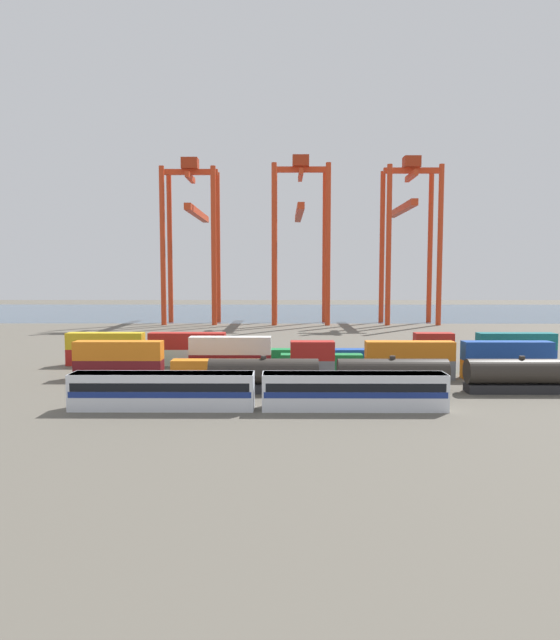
% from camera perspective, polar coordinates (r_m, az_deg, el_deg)
% --- Properties ---
extents(ground_plane, '(420.00, 420.00, 0.00)m').
position_cam_1_polar(ground_plane, '(115.86, 2.93, -2.38)').
color(ground_plane, '#5B564C').
extents(harbour_water, '(400.00, 110.00, 0.01)m').
position_cam_1_polar(harbour_water, '(216.97, 1.74, 0.89)').
color(harbour_water, '#384C60').
rests_on(harbour_water, ground_plane).
extents(passenger_train, '(39.79, 3.14, 3.90)m').
position_cam_1_polar(passenger_train, '(57.78, -2.32, -7.33)').
color(passenger_train, silver).
rests_on(passenger_train, ground_plane).
extents(freight_tank_row, '(44.68, 3.04, 4.50)m').
position_cam_1_polar(freight_tank_row, '(67.31, 11.78, -5.71)').
color(freight_tank_row, '#232326').
rests_on(freight_tank_row, ground_plane).
extents(shipping_container_0, '(12.10, 2.44, 2.60)m').
position_cam_1_polar(shipping_container_0, '(78.40, -16.63, -4.98)').
color(shipping_container_0, maroon).
rests_on(shipping_container_0, ground_plane).
extents(shipping_container_1, '(12.10, 2.44, 2.60)m').
position_cam_1_polar(shipping_container_1, '(78.02, -16.68, -3.09)').
color(shipping_container_1, orange).
rests_on(shipping_container_1, shipping_container_0).
extents(shipping_container_2, '(12.10, 2.44, 2.60)m').
position_cam_1_polar(shipping_container_2, '(75.59, -6.82, -5.17)').
color(shipping_container_2, orange).
rests_on(shipping_container_2, ground_plane).
extents(shipping_container_3, '(6.04, 2.44, 2.60)m').
position_cam_1_polar(shipping_container_3, '(75.11, 3.43, -5.21)').
color(shipping_container_3, slate).
rests_on(shipping_container_3, ground_plane).
extents(shipping_container_4, '(6.04, 2.44, 2.60)m').
position_cam_1_polar(shipping_container_4, '(74.71, 3.44, -3.24)').
color(shipping_container_4, '#AD211C').
rests_on(shipping_container_4, shipping_container_3).
extents(shipping_container_5, '(12.10, 2.44, 2.60)m').
position_cam_1_polar(shipping_container_5, '(77.00, 13.49, -5.08)').
color(shipping_container_5, slate).
rests_on(shipping_container_5, ground_plane).
extents(shipping_container_6, '(12.10, 2.44, 2.60)m').
position_cam_1_polar(shipping_container_6, '(76.61, 13.53, -3.17)').
color(shipping_container_6, orange).
rests_on(shipping_container_6, shipping_container_5).
extents(shipping_container_7, '(12.10, 2.44, 2.60)m').
position_cam_1_polar(shipping_container_7, '(81.09, 22.80, -4.83)').
color(shipping_container_7, orange).
rests_on(shipping_container_7, ground_plane).
extents(shipping_container_8, '(12.10, 2.44, 2.60)m').
position_cam_1_polar(shipping_container_8, '(80.72, 22.85, -3.01)').
color(shipping_container_8, '#1C4299').
rests_on(shipping_container_8, shipping_container_7).
extents(shipping_container_11, '(6.04, 2.44, 2.60)m').
position_cam_1_polar(shipping_container_11, '(83.33, -14.61, -4.37)').
color(shipping_container_11, '#197538').
rests_on(shipping_container_11, ground_plane).
extents(shipping_container_12, '(12.10, 2.44, 2.60)m').
position_cam_1_polar(shipping_container_12, '(80.91, -5.26, -4.51)').
color(shipping_container_12, maroon).
rests_on(shipping_container_12, ground_plane).
extents(shipping_container_13, '(12.10, 2.44, 2.60)m').
position_cam_1_polar(shipping_container_13, '(80.54, -5.28, -2.68)').
color(shipping_container_13, silver).
rests_on(shipping_container_13, shipping_container_12).
extents(shipping_container_14, '(12.10, 2.44, 2.60)m').
position_cam_1_polar(shipping_container_14, '(80.72, 4.40, -4.52)').
color(shipping_container_14, '#197538').
rests_on(shipping_container_14, ground_plane).
extents(shipping_container_15, '(12.10, 2.44, 2.60)m').
position_cam_1_polar(shipping_container_15, '(82.78, 13.83, -4.42)').
color(shipping_container_15, '#197538').
rests_on(shipping_container_15, ground_plane).
extents(shipping_container_16, '(12.10, 2.44, 2.60)m').
position_cam_1_polar(shipping_container_16, '(90.60, -17.91, -3.73)').
color(shipping_container_16, '#AD211C').
rests_on(shipping_container_16, ground_plane).
extents(shipping_container_17, '(12.10, 2.44, 2.60)m').
position_cam_1_polar(shipping_container_17, '(90.27, -17.95, -2.10)').
color(shipping_container_17, gold).
rests_on(shipping_container_17, shipping_container_16).
extents(shipping_container_18, '(12.10, 2.44, 2.60)m').
position_cam_1_polar(shipping_container_18, '(87.40, -9.74, -3.88)').
color(shipping_container_18, silver).
rests_on(shipping_container_18, ground_plane).
extents(shipping_container_19, '(12.10, 2.44, 2.60)m').
position_cam_1_polar(shipping_container_19, '(87.05, -9.77, -2.18)').
color(shipping_container_19, '#AD211C').
rests_on(shipping_container_19, shipping_container_18).
extents(shipping_container_20, '(12.10, 2.44, 2.60)m').
position_cam_1_polar(shipping_container_20, '(86.07, -1.14, -3.94)').
color(shipping_container_20, '#197538').
rests_on(shipping_container_20, ground_plane).
extents(shipping_container_21, '(12.10, 2.44, 2.60)m').
position_cam_1_polar(shipping_container_21, '(86.72, 7.53, -3.92)').
color(shipping_container_21, '#1C4299').
rests_on(shipping_container_21, ground_plane).
extents(shipping_container_22, '(6.04, 2.44, 2.60)m').
position_cam_1_polar(shipping_container_22, '(89.28, 15.88, -3.81)').
color(shipping_container_22, '#1C4299').
rests_on(shipping_container_22, ground_plane).
extents(shipping_container_23, '(6.04, 2.44, 2.60)m').
position_cam_1_polar(shipping_container_23, '(88.95, 15.92, -2.15)').
color(shipping_container_23, '#AD211C').
rests_on(shipping_container_23, shipping_container_22).
extents(shipping_container_24, '(12.10, 2.44, 2.60)m').
position_cam_1_polar(shipping_container_24, '(93.61, 23.61, -3.63)').
color(shipping_container_24, '#1C4299').
rests_on(shipping_container_24, ground_plane).
extents(shipping_container_25, '(12.10, 2.44, 2.60)m').
position_cam_1_polar(shipping_container_25, '(93.29, 23.66, -2.05)').
color(shipping_container_25, '#146066').
rests_on(shipping_container_25, shipping_container_24).
extents(gantry_crane_west, '(16.36, 37.43, 48.82)m').
position_cam_1_polar(gantry_crane_west, '(167.46, -9.23, 9.74)').
color(gantry_crane_west, red).
rests_on(gantry_crane_west, ground_plane).
extents(gantry_crane_central, '(17.01, 39.09, 49.49)m').
position_cam_1_polar(gantry_crane_central, '(165.36, 2.15, 10.01)').
color(gantry_crane_central, red).
rests_on(gantry_crane_central, ground_plane).
extents(gantry_crane_east, '(16.34, 34.20, 49.16)m').
position_cam_1_polar(gantry_crane_east, '(168.88, 13.44, 9.73)').
color(gantry_crane_east, red).
rests_on(gantry_crane_east, ground_plane).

